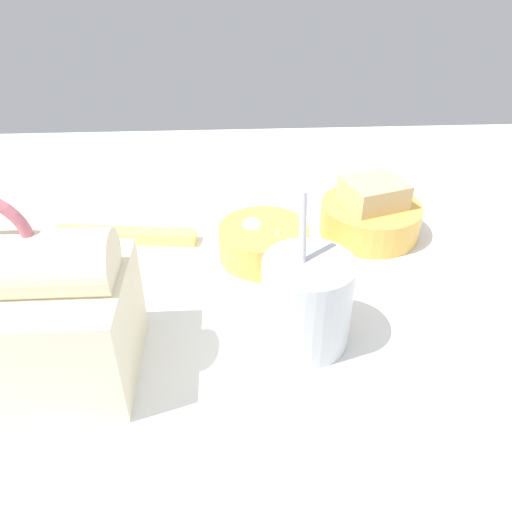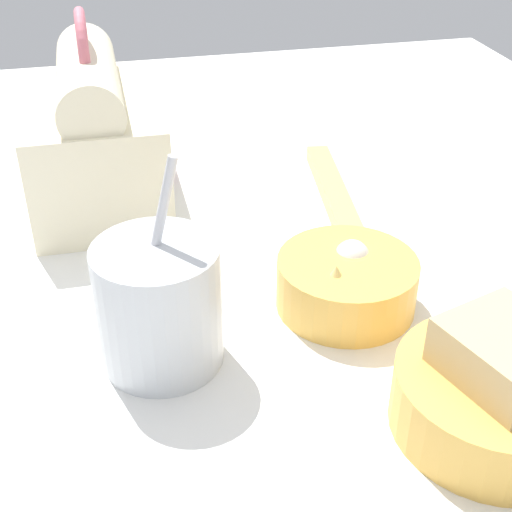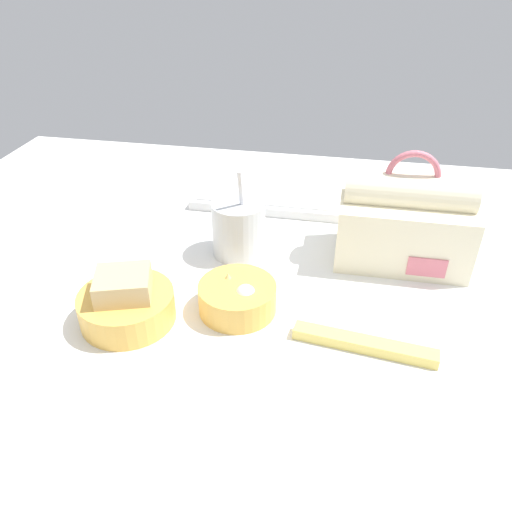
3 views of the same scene
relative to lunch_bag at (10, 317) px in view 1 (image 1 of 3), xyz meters
The scene contains 6 objects.
desk_surface 27.59cm from the lunch_bag, 155.18° to the right, with size 140.00×110.00×2.00cm.
lunch_bag is the anchor object (origin of this frame).
soup_cup 27.43cm from the lunch_bag, behind, with size 9.01×9.01×16.10cm.
bento_bowl_sandwich 45.79cm from the lunch_bag, 148.58° to the right, with size 13.55×13.55×7.87cm.
bento_bowl_snacks 30.94cm from the lunch_bag, 142.55° to the right, with size 11.42×11.42×5.24cm.
chopstick_case 24.99cm from the lunch_bag, 103.20° to the right, with size 19.38×4.78×1.60cm.
Camera 1 is at (3.93, 45.90, 38.32)cm, focal length 35.00 mm.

